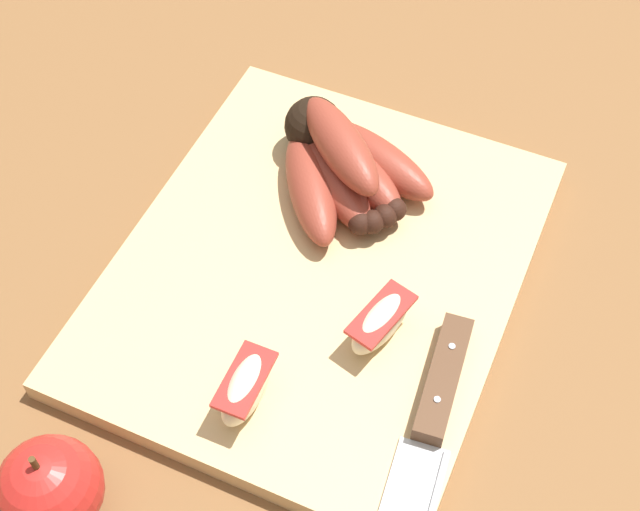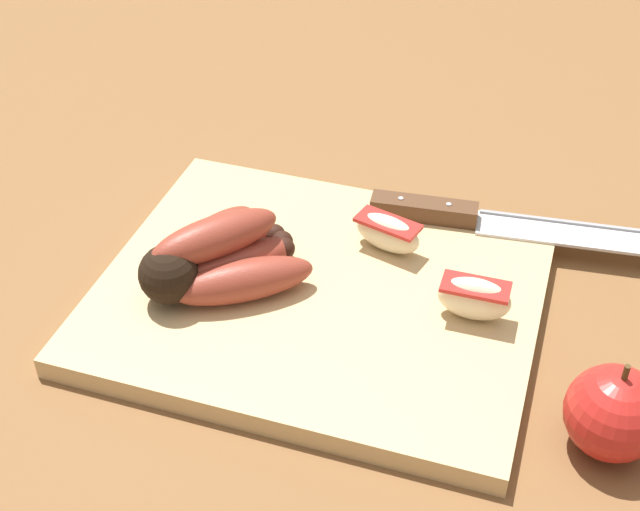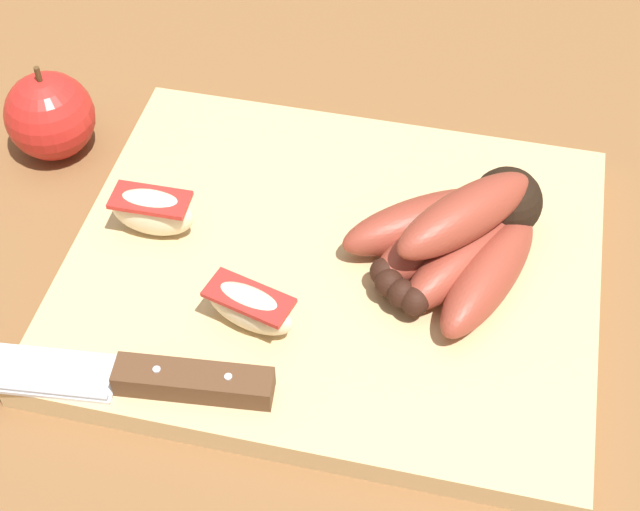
{
  "view_description": "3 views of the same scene",
  "coord_description": "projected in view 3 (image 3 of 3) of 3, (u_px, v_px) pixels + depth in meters",
  "views": [
    {
      "loc": [
        -0.4,
        -0.15,
        0.6
      ],
      "look_at": [
        -0.03,
        0.01,
        0.05
      ],
      "focal_mm": 50.72,
      "sensor_mm": 36.0,
      "label": 1
    },
    {
      "loc": [
        -0.2,
        0.57,
        0.52
      ],
      "look_at": [
        -0.02,
        0.02,
        0.06
      ],
      "focal_mm": 50.28,
      "sensor_mm": 36.0,
      "label": 2
    },
    {
      "loc": [
        0.07,
        -0.4,
        0.52
      ],
      "look_at": [
        -0.02,
        0.0,
        0.04
      ],
      "focal_mm": 52.4,
      "sensor_mm": 36.0,
      "label": 3
    }
  ],
  "objects": [
    {
      "name": "apple_wedge_near",
      "position": [
        152.0,
        211.0,
        0.66
      ],
      "size": [
        0.06,
        0.03,
        0.04
      ],
      "color": "beige",
      "rests_on": "cutting_board"
    },
    {
      "name": "ground_plane",
      "position": [
        351.0,
        301.0,
        0.66
      ],
      "size": [
        6.0,
        6.0,
        0.0
      ],
      "primitive_type": "plane",
      "color": "brown"
    },
    {
      "name": "chefs_knife",
      "position": [
        119.0,
        376.0,
        0.59
      ],
      "size": [
        0.28,
        0.06,
        0.02
      ],
      "color": "silver",
      "rests_on": "cutting_board"
    },
    {
      "name": "whole_apple",
      "position": [
        50.0,
        116.0,
        0.74
      ],
      "size": [
        0.07,
        0.07,
        0.08
      ],
      "color": "red",
      "rests_on": "ground_plane"
    },
    {
      "name": "cutting_board",
      "position": [
        333.0,
        268.0,
        0.67
      ],
      "size": [
        0.37,
        0.31,
        0.02
      ],
      "primitive_type": "cube",
      "color": "tan",
      "rests_on": "ground_plane"
    },
    {
      "name": "apple_wedge_middle",
      "position": [
        250.0,
        307.0,
        0.61
      ],
      "size": [
        0.07,
        0.04,
        0.03
      ],
      "color": "beige",
      "rests_on": "cutting_board"
    },
    {
      "name": "banana_bunch",
      "position": [
        461.0,
        237.0,
        0.64
      ],
      "size": [
        0.15,
        0.15,
        0.06
      ],
      "color": "black",
      "rests_on": "cutting_board"
    }
  ]
}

